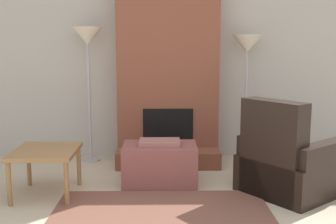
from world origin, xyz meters
TOP-DOWN VIEW (x-y plane):
  - wall_back at (0.00, 2.71)m, footprint 7.11×0.06m
  - fireplace at (0.00, 2.47)m, footprint 1.24×0.71m
  - ottoman at (-0.10, 1.53)m, footprint 0.77×0.50m
  - armchair at (1.15, 1.22)m, footprint 1.14×1.14m
  - side_table at (-1.20, 1.22)m, footprint 0.60×0.65m
  - floor_lamp_left at (-0.97, 2.43)m, footprint 0.36×0.36m
  - floor_lamp_right at (0.97, 2.43)m, footprint 0.36×0.36m
  - area_rug at (-0.08, 0.61)m, footprint 1.91×1.32m

SIDE VIEW (x-z plane):
  - area_rug at x=-0.08m, z-range 0.00..0.01m
  - ottoman at x=-0.10m, z-range -0.02..0.45m
  - armchair at x=1.15m, z-range -0.19..0.75m
  - side_table at x=-1.20m, z-range 0.17..0.62m
  - fireplace at x=0.00m, z-range -0.08..2.52m
  - wall_back at x=0.00m, z-range 0.00..2.60m
  - floor_lamp_right at x=0.97m, z-range 0.60..2.18m
  - floor_lamp_left at x=-0.97m, z-range 0.64..2.30m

